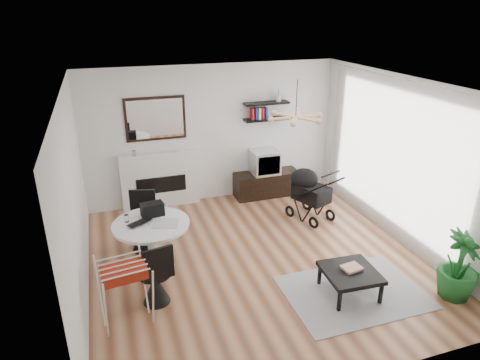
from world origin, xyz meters
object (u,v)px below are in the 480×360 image
object	(u,v)px
coffee_table	(350,273)
drying_rack	(126,293)
dining_table	(152,240)
stroller	(309,195)
potted_plant	(459,266)
tv_console	(267,184)
fireplace	(160,173)
crt_tv	(265,162)

from	to	relation	value
coffee_table	drying_rack	bearing A→B (deg)	173.64
dining_table	stroller	xyz separation A→B (m)	(2.97, 0.89, -0.09)
stroller	potted_plant	size ratio (longest dim) A/B	1.07
tv_console	potted_plant	xyz separation A→B (m)	(1.18, -3.95, 0.23)
fireplace	tv_console	world-z (taller)	fireplace
crt_tv	drying_rack	distance (m)	4.36
tv_console	drying_rack	bearing A→B (deg)	-134.48
tv_console	coffee_table	world-z (taller)	tv_console
drying_rack	tv_console	bearing A→B (deg)	37.69
tv_console	dining_table	world-z (taller)	dining_table
fireplace	stroller	distance (m)	2.87
tv_console	crt_tv	distance (m)	0.49
stroller	potted_plant	world-z (taller)	stroller
fireplace	drying_rack	bearing A→B (deg)	-105.54
fireplace	stroller	xyz separation A→B (m)	(2.52, -1.35, -0.24)
drying_rack	coffee_table	world-z (taller)	drying_rack
stroller	potted_plant	bearing A→B (deg)	-94.79
fireplace	stroller	bearing A→B (deg)	-28.12
coffee_table	potted_plant	xyz separation A→B (m)	(1.34, -0.49, 0.15)
tv_console	potted_plant	distance (m)	4.13
fireplace	tv_console	distance (m)	2.21
tv_console	dining_table	size ratio (longest dim) A/B	1.21
stroller	coffee_table	xyz separation A→B (m)	(-0.52, -2.28, -0.11)
crt_tv	coffee_table	distance (m)	3.48
dining_table	fireplace	bearing A→B (deg)	78.52
drying_rack	potted_plant	distance (m)	4.34
dining_table	potted_plant	distance (m)	4.24
coffee_table	crt_tv	bearing A→B (deg)	88.30
tv_console	drying_rack	distance (m)	4.39
dining_table	coffee_table	world-z (taller)	dining_table
drying_rack	coffee_table	xyz separation A→B (m)	(2.92, -0.33, -0.13)
potted_plant	fireplace	bearing A→B (deg)	129.08
tv_console	crt_tv	bearing A→B (deg)	-176.23
tv_console	stroller	distance (m)	1.25
dining_table	drying_rack	bearing A→B (deg)	-113.52
crt_tv	fireplace	bearing A→B (deg)	175.35
drying_rack	stroller	size ratio (longest dim) A/B	0.86
crt_tv	stroller	bearing A→B (deg)	-70.63
crt_tv	stroller	xyz separation A→B (m)	(0.41, -1.18, -0.30)
crt_tv	dining_table	xyz separation A→B (m)	(-2.56, -2.06, -0.21)
fireplace	tv_console	xyz separation A→B (m)	(2.16, -0.17, -0.43)
dining_table	stroller	world-z (taller)	stroller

